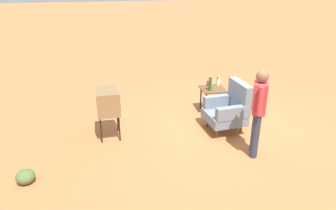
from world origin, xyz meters
The scene contains 9 objects.
ground_plane centered at (0.00, 0.00, 0.00)m, with size 60.00×60.00×0.00m, color #B76B3D.
armchair centered at (0.03, -0.05, 0.50)m, with size 0.85×0.86×1.06m.
side_table centered at (-0.94, -0.10, 0.51)m, with size 0.56×0.56×0.59m.
tv_on_stand centered at (-0.10, -2.54, 0.78)m, with size 0.62×0.48×1.03m.
person_standing centered at (1.04, 0.08, 0.94)m, with size 0.53×0.35×1.64m.
bottle_wine_green centered at (-0.84, -0.21, 0.75)m, with size 0.07×0.07×0.32m, color #1E5623.
soda_can_red centered at (-1.15, -0.16, 0.65)m, with size 0.07×0.07×0.12m, color red.
flower_vase centered at (-1.16, 0.09, 0.74)m, with size 0.14×0.10×0.27m.
shrub_mid centered at (1.22, -3.91, 0.12)m, with size 0.30×0.30×0.23m, color #516B38.
Camera 1 is at (5.74, -2.38, 3.19)m, focal length 33.59 mm.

